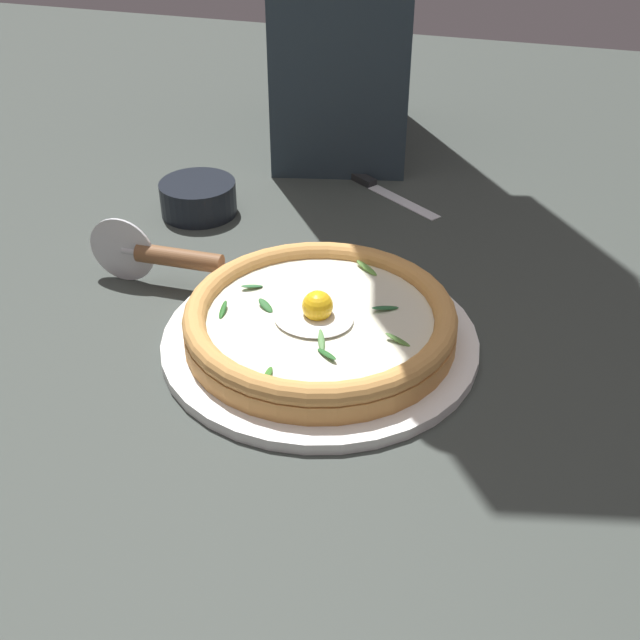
{
  "coord_description": "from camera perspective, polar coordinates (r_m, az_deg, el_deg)",
  "views": [
    {
      "loc": [
        -0.23,
        0.67,
        0.5
      ],
      "look_at": [
        -0.04,
        0.01,
        0.03
      ],
      "focal_mm": 44.96,
      "sensor_mm": 36.0,
      "label": 1
    }
  ],
  "objects": [
    {
      "name": "ground_plane",
      "position": [
        0.87,
        -2.15,
        -1.67
      ],
      "size": [
        2.4,
        2.4,
        0.03
      ],
      "primitive_type": "cube",
      "color": "#363C38",
      "rests_on": "ground"
    },
    {
      "name": "side_bowl",
      "position": [
        1.11,
        -8.66,
        8.59
      ],
      "size": [
        0.1,
        0.1,
        0.04
      ],
      "primitive_type": "cylinder",
      "color": "black",
      "rests_on": "ground"
    },
    {
      "name": "pizza_cutter",
      "position": [
        0.94,
        -11.14,
        4.52
      ],
      "size": [
        0.16,
        0.02,
        0.08
      ],
      "color": "silver",
      "rests_on": "ground"
    },
    {
      "name": "pizza_plate",
      "position": [
        0.84,
        0.0,
        -1.46
      ],
      "size": [
        0.33,
        0.33,
        0.01
      ],
      "primitive_type": "cylinder",
      "color": "white",
      "rests_on": "ground"
    },
    {
      "name": "pizza",
      "position": [
        0.82,
        -0.01,
        -0.02
      ],
      "size": [
        0.28,
        0.28,
        0.06
      ],
      "color": "#D1904A",
      "rests_on": "pizza_plate"
    },
    {
      "name": "table_knife",
      "position": [
        1.18,
        3.59,
        9.68
      ],
      "size": [
        0.18,
        0.13,
        0.01
      ],
      "color": "silver",
      "rests_on": "ground"
    }
  ]
}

